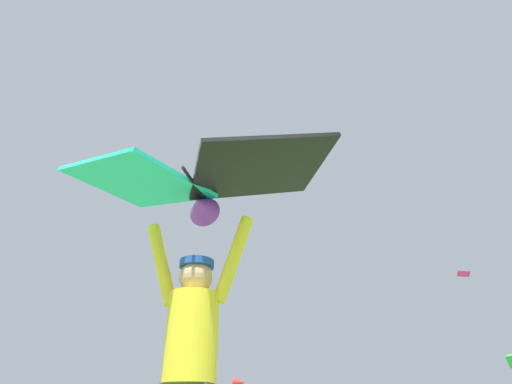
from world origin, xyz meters
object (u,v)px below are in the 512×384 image
at_px(kite_flyer_person, 190,363).
at_px(distant_kite_purple_mid_right, 189,275).
at_px(distant_kite_magenta_low_left, 464,273).
at_px(held_stunt_kite, 198,182).

bearing_deg(kite_flyer_person, distant_kite_purple_mid_right, 118.88).
xyz_separation_m(kite_flyer_person, distant_kite_magenta_low_left, (4.82, 27.90, 8.56)).
xyz_separation_m(distant_kite_magenta_low_left, distant_kite_purple_mid_right, (-16.82, -6.13, -0.12)).
distance_m(held_stunt_kite, distant_kite_purple_mid_right, 25.96).
height_order(kite_flyer_person, distant_kite_purple_mid_right, distant_kite_purple_mid_right).
relative_size(kite_flyer_person, distant_kite_purple_mid_right, 1.41).
bearing_deg(kite_flyer_person, distant_kite_magenta_low_left, 80.21).
bearing_deg(distant_kite_purple_mid_right, kite_flyer_person, -61.12).
bearing_deg(kite_flyer_person, held_stunt_kite, -82.40).
bearing_deg(held_stunt_kite, kite_flyer_person, 97.60).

